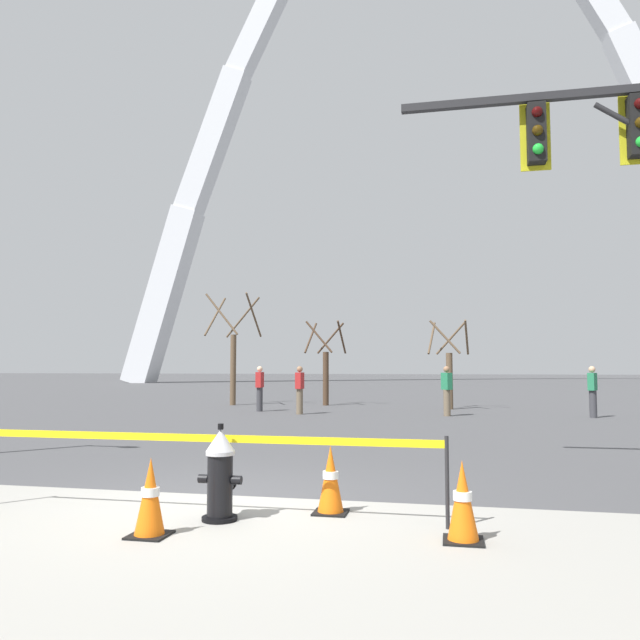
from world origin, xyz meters
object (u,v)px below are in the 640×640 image
object	(u,v)px
fire_hydrant	(220,475)
pedestrian_walking_left	(593,391)
traffic_cone_mid_sidewalk	(331,480)
monument_arch	(417,135)
traffic_cone_by_hydrant	(463,502)
traffic_cone_curb_edge	(150,498)
pedestrian_near_trees	(300,389)
pedestrian_standing_center	(447,390)
pedestrian_walking_right	(260,388)

from	to	relation	value
fire_hydrant	pedestrian_walking_left	world-z (taller)	pedestrian_walking_left
traffic_cone_mid_sidewalk	pedestrian_walking_left	xyz separation A→B (m)	(5.60, 13.80, 0.46)
monument_arch	traffic_cone_by_hydrant	bearing A→B (deg)	-86.90
fire_hydrant	traffic_cone_curb_edge	bearing A→B (deg)	-121.38
fire_hydrant	pedestrian_near_trees	distance (m)	14.04
pedestrian_standing_center	traffic_cone_by_hydrant	bearing A→B (deg)	-89.25
traffic_cone_mid_sidewalk	pedestrian_walking_left	world-z (taller)	pedestrian_walking_left
fire_hydrant	traffic_cone_curb_edge	world-z (taller)	fire_hydrant
monument_arch	pedestrian_walking_left	distance (m)	41.66
pedestrian_walking_left	pedestrian_near_trees	size ratio (longest dim) A/B	1.00
traffic_cone_by_hydrant	pedestrian_near_trees	size ratio (longest dim) A/B	0.46
fire_hydrant	traffic_cone_by_hydrant	bearing A→B (deg)	-6.52
traffic_cone_by_hydrant	traffic_cone_mid_sidewalk	distance (m)	1.59
pedestrian_walking_left	traffic_cone_mid_sidewalk	bearing A→B (deg)	-112.10
traffic_cone_curb_edge	pedestrian_walking_right	bearing A→B (deg)	103.89
pedestrian_near_trees	traffic_cone_by_hydrant	bearing A→B (deg)	-70.54
monument_arch	pedestrian_walking_left	world-z (taller)	monument_arch
traffic_cone_by_hydrant	traffic_cone_mid_sidewalk	bearing A→B (deg)	149.65
pedestrian_standing_center	traffic_cone_curb_edge	bearing A→B (deg)	-100.23
fire_hydrant	traffic_cone_by_hydrant	size ratio (longest dim) A/B	1.36
pedestrian_walking_left	pedestrian_walking_right	size ratio (longest dim) A/B	1.00
fire_hydrant	pedestrian_standing_center	size ratio (longest dim) A/B	0.62
traffic_cone_by_hydrant	pedestrian_standing_center	bearing A→B (deg)	90.75
traffic_cone_by_hydrant	pedestrian_walking_left	xyz separation A→B (m)	(4.23, 14.60, 0.46)
pedestrian_standing_center	fire_hydrant	bearing A→B (deg)	-99.05
fire_hydrant	pedestrian_near_trees	size ratio (longest dim) A/B	0.62
traffic_cone_by_hydrant	traffic_cone_mid_sidewalk	world-z (taller)	same
monument_arch	pedestrian_standing_center	world-z (taller)	monument_arch
fire_hydrant	pedestrian_near_trees	bearing A→B (deg)	100.47
traffic_cone_curb_edge	pedestrian_walking_left	xyz separation A→B (m)	(7.08, 15.01, 0.46)
traffic_cone_curb_edge	pedestrian_walking_left	world-z (taller)	pedestrian_walking_left
traffic_cone_by_hydrant	pedestrian_walking_right	xyz separation A→B (m)	(-6.68, 15.08, 0.46)
traffic_cone_mid_sidewalk	monument_arch	size ratio (longest dim) A/B	0.01
traffic_cone_curb_edge	monument_arch	distance (m)	54.57
traffic_cone_mid_sidewalk	pedestrian_walking_left	distance (m)	14.90
traffic_cone_curb_edge	pedestrian_walking_right	size ratio (longest dim) A/B	0.46
traffic_cone_by_hydrant	pedestrian_walking_right	size ratio (longest dim) A/B	0.46
traffic_cone_mid_sidewalk	monument_arch	world-z (taller)	monument_arch
fire_hydrant	monument_arch	size ratio (longest dim) A/B	0.02
pedestrian_walking_right	fire_hydrant	bearing A→B (deg)	-73.97
pedestrian_standing_center	pedestrian_near_trees	bearing A→B (deg)	-177.26
pedestrian_standing_center	monument_arch	bearing A→B (deg)	94.05
pedestrian_walking_left	traffic_cone_curb_edge	bearing A→B (deg)	-115.25
fire_hydrant	pedestrian_near_trees	world-z (taller)	pedestrian_near_trees
traffic_cone_by_hydrant	pedestrian_walking_left	bearing A→B (deg)	73.82
monument_arch	traffic_cone_curb_edge	bearing A→B (deg)	-90.20
traffic_cone_curb_edge	monument_arch	world-z (taller)	monument_arch
traffic_cone_by_hydrant	pedestrian_walking_left	world-z (taller)	pedestrian_walking_left
pedestrian_walking_left	pedestrian_walking_right	world-z (taller)	same
traffic_cone_mid_sidewalk	monument_arch	bearing A→B (deg)	91.54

